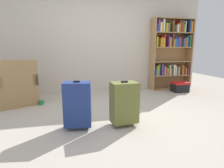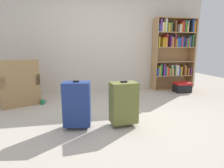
{
  "view_description": "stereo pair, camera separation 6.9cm",
  "coord_description": "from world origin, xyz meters",
  "px_view_note": "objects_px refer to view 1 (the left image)",
  "views": [
    {
      "loc": [
        -0.65,
        -2.67,
        1.09
      ],
      "look_at": [
        -0.02,
        0.08,
        0.55
      ],
      "focal_mm": 28.78,
      "sensor_mm": 36.0,
      "label": 1
    },
    {
      "loc": [
        -0.58,
        -2.68,
        1.09
      ],
      "look_at": [
        -0.02,
        0.08,
        0.55
      ],
      "focal_mm": 28.78,
      "sensor_mm": 36.0,
      "label": 2
    }
  ],
  "objects_px": {
    "mug": "(41,103)",
    "storage_box": "(180,87)",
    "bookshelf": "(171,51)",
    "suitcase_olive": "(124,103)",
    "armchair": "(16,89)",
    "suitcase_navy_blue": "(78,104)"
  },
  "relations": [
    {
      "from": "mug",
      "to": "suitcase_olive",
      "type": "relative_size",
      "value": 0.18
    },
    {
      "from": "mug",
      "to": "suitcase_olive",
      "type": "xyz_separation_m",
      "value": [
        1.34,
        -1.3,
        0.3
      ]
    },
    {
      "from": "armchair",
      "to": "mug",
      "type": "height_order",
      "value": "armchair"
    },
    {
      "from": "suitcase_olive",
      "to": "bookshelf",
      "type": "bearing_deg",
      "value": 47.29
    },
    {
      "from": "armchair",
      "to": "suitcase_navy_blue",
      "type": "bearing_deg",
      "value": -51.25
    },
    {
      "from": "storage_box",
      "to": "suitcase_olive",
      "type": "distance_m",
      "value": 2.67
    },
    {
      "from": "mug",
      "to": "suitcase_navy_blue",
      "type": "distance_m",
      "value": 1.47
    },
    {
      "from": "storage_box",
      "to": "suitcase_navy_blue",
      "type": "relative_size",
      "value": 0.59
    },
    {
      "from": "bookshelf",
      "to": "suitcase_olive",
      "type": "bearing_deg",
      "value": -132.71
    },
    {
      "from": "armchair",
      "to": "suitcase_olive",
      "type": "xyz_separation_m",
      "value": [
        1.81,
        -1.47,
        0.03
      ]
    },
    {
      "from": "storage_box",
      "to": "suitcase_navy_blue",
      "type": "bearing_deg",
      "value": -148.01
    },
    {
      "from": "storage_box",
      "to": "suitcase_navy_blue",
      "type": "distance_m",
      "value": 3.19
    },
    {
      "from": "bookshelf",
      "to": "storage_box",
      "type": "xyz_separation_m",
      "value": [
        0.08,
        -0.41,
        -0.92
      ]
    },
    {
      "from": "bookshelf",
      "to": "suitcase_olive",
      "type": "height_order",
      "value": "bookshelf"
    },
    {
      "from": "mug",
      "to": "storage_box",
      "type": "relative_size",
      "value": 0.3
    },
    {
      "from": "bookshelf",
      "to": "armchair",
      "type": "distance_m",
      "value": 3.9
    },
    {
      "from": "mug",
      "to": "armchair",
      "type": "bearing_deg",
      "value": 160.53
    },
    {
      "from": "suitcase_olive",
      "to": "armchair",
      "type": "bearing_deg",
      "value": 141.03
    },
    {
      "from": "bookshelf",
      "to": "suitcase_navy_blue",
      "type": "bearing_deg",
      "value": -141.33
    },
    {
      "from": "bookshelf",
      "to": "armchair",
      "type": "relative_size",
      "value": 2.03
    },
    {
      "from": "bookshelf",
      "to": "mug",
      "type": "xyz_separation_m",
      "value": [
        -3.29,
        -0.82,
        -1.01
      ]
    },
    {
      "from": "suitcase_olive",
      "to": "suitcase_navy_blue",
      "type": "xyz_separation_m",
      "value": [
        -0.66,
        0.03,
        0.01
      ]
    }
  ]
}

